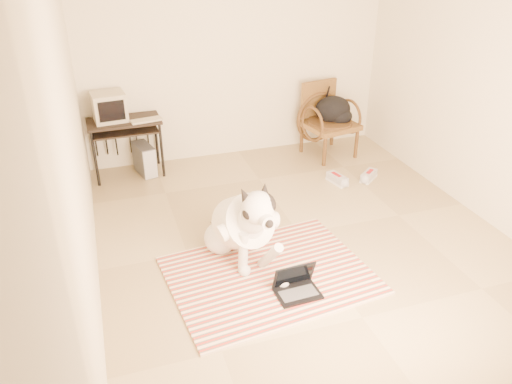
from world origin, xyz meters
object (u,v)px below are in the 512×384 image
laptop (296,286)px  crt_monitor (109,107)px  dog (243,225)px  computer_desk (125,128)px  backpack (334,111)px  pc_tower (145,159)px  rattan_chair (327,120)px

laptop → crt_monitor: 3.26m
dog → computer_desk: bearing=111.0°
laptop → computer_desk: bearing=111.5°
computer_desk → backpack: backpack is taller
computer_desk → pc_tower: size_ratio=1.98×
dog → pc_tower: bearing=106.7°
crt_monitor → pc_tower: size_ratio=0.94×
laptop → pc_tower: (-0.93, 2.81, 0.11)m
rattan_chair → pc_tower: bearing=177.1°
computer_desk → crt_monitor: 0.31m
dog → backpack: (1.89, 2.02, 0.25)m
laptop → pc_tower: pc_tower is taller
crt_monitor → backpack: size_ratio=0.85×
crt_monitor → rattan_chair: (2.80, -0.21, -0.41)m
laptop → pc_tower: bearing=108.2°
pc_tower → backpack: bearing=-3.4°
crt_monitor → pc_tower: 0.78m
crt_monitor → rattan_chair: bearing=-4.3°
computer_desk → crt_monitor: size_ratio=2.11×
dog → rattan_chair: 2.73m
computer_desk → crt_monitor: (-0.14, 0.05, 0.27)m
crt_monitor → rattan_chair: size_ratio=0.43×
pc_tower → rattan_chair: 2.48m
dog → crt_monitor: (-0.99, 2.25, 0.53)m
laptop → backpack: backpack is taller
computer_desk → rattan_chair: size_ratio=0.90×
laptop → computer_desk: computer_desk is taller
computer_desk → crt_monitor: crt_monitor is taller
laptop → dog: bearing=113.3°
computer_desk → pc_tower: (0.19, -0.03, -0.43)m
backpack → crt_monitor: bearing=175.4°
laptop → backpack: 3.16m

